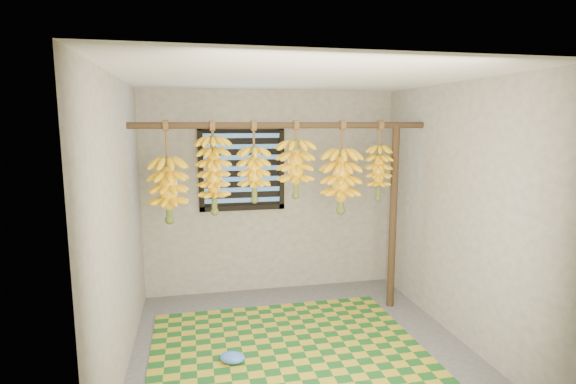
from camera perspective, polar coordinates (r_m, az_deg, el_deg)
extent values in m
cube|color=#4C4C4C|center=(4.34, 1.61, -19.11)|extent=(3.00, 3.00, 0.01)
cube|color=silver|center=(3.85, 1.77, 14.41)|extent=(3.00, 3.00, 0.01)
cube|color=slate|center=(5.37, -2.14, -0.03)|extent=(3.00, 0.01, 2.40)
cube|color=slate|center=(3.86, -20.62, -4.17)|extent=(0.01, 3.00, 2.40)
cube|color=slate|center=(4.52, 20.57, -2.32)|extent=(0.01, 3.00, 2.40)
cube|color=black|center=(5.26, -5.87, 3.03)|extent=(1.00, 0.04, 1.00)
cylinder|color=#44301A|center=(4.52, -0.40, 8.46)|extent=(3.00, 0.06, 0.06)
cylinder|color=#44301A|center=(5.01, 13.19, -3.25)|extent=(0.08, 0.08, 2.00)
cube|color=#18531C|center=(4.31, -0.13, -19.19)|extent=(2.43, 1.95, 0.01)
ellipsoid|color=#3E74E7|center=(4.09, -7.07, -20.15)|extent=(0.26, 0.23, 0.09)
cylinder|color=brown|center=(4.43, -15.19, 6.18)|extent=(0.02, 0.02, 0.36)
cylinder|color=#4C5923|center=(4.47, -14.96, 0.49)|extent=(0.06, 0.06, 0.59)
cylinder|color=brown|center=(4.43, -9.57, 7.68)|extent=(0.02, 0.02, 0.16)
cylinder|color=#4C5923|center=(4.46, -9.43, 2.35)|extent=(0.06, 0.06, 0.73)
cylinder|color=brown|center=(4.47, -4.37, 7.09)|extent=(0.02, 0.02, 0.27)
cylinder|color=#4C5923|center=(4.49, -4.32, 2.49)|extent=(0.05, 0.05, 0.51)
cylinder|color=brown|center=(4.54, 1.00, 7.54)|extent=(0.02, 0.02, 0.21)
cylinder|color=#4C5923|center=(4.56, 0.99, 3.20)|extent=(0.06, 0.06, 0.55)
cylinder|color=brown|center=(4.68, 6.88, 6.91)|extent=(0.02, 0.02, 0.31)
cylinder|color=#4C5923|center=(4.71, 6.78, 1.62)|extent=(0.07, 0.07, 0.62)
cylinder|color=brown|center=(4.83, 11.58, 7.12)|extent=(0.02, 0.02, 0.26)
cylinder|color=#4C5923|center=(4.85, 11.44, 2.66)|extent=(0.05, 0.05, 0.56)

